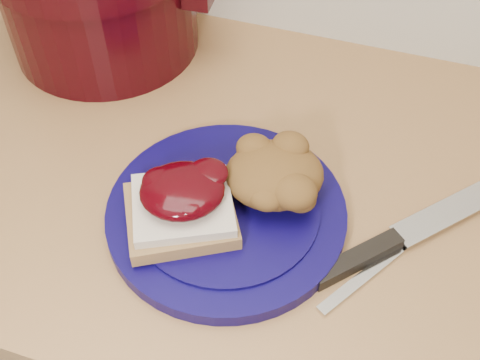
% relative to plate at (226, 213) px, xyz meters
% --- Properties ---
extents(base_cabinet, '(4.00, 0.60, 0.86)m').
position_rel_plate_xyz_m(base_cabinet, '(-0.02, 0.08, -0.48)').
color(base_cabinet, beige).
rests_on(base_cabinet, floor).
extents(plate, '(0.36, 0.36, 0.02)m').
position_rel_plate_xyz_m(plate, '(0.00, 0.00, 0.00)').
color(plate, '#09043B').
rests_on(plate, wood_countertop).
extents(sandwich, '(0.15, 0.15, 0.06)m').
position_rel_plate_xyz_m(sandwich, '(-0.04, -0.03, 0.04)').
color(sandwich, olive).
rests_on(sandwich, plate).
extents(stuffing_mound, '(0.14, 0.13, 0.06)m').
position_rel_plate_xyz_m(stuffing_mound, '(0.04, 0.04, 0.04)').
color(stuffing_mound, brown).
rests_on(stuffing_mound, plate).
extents(chef_knife, '(0.22, 0.24, 0.02)m').
position_rel_plate_xyz_m(chef_knife, '(0.18, 0.02, -0.00)').
color(chef_knife, black).
rests_on(chef_knife, wood_countertop).
extents(butter_knife, '(0.10, 0.15, 0.00)m').
position_rel_plate_xyz_m(butter_knife, '(0.18, -0.02, -0.01)').
color(butter_knife, silver).
rests_on(butter_knife, wood_countertop).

